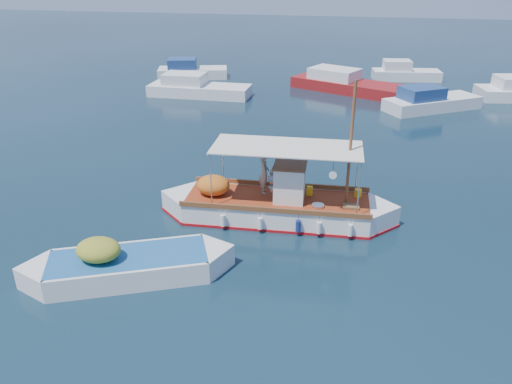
# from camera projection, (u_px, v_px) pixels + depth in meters

# --- Properties ---
(ground) EXTENTS (160.00, 160.00, 0.00)m
(ground) POSITION_uv_depth(u_px,v_px,m) (292.00, 228.00, 18.50)
(ground) COLOR black
(ground) RESTS_ON ground
(fishing_caique) EXTENTS (9.15, 2.85, 5.59)m
(fishing_caique) POSITION_uv_depth(u_px,v_px,m) (276.00, 206.00, 19.03)
(fishing_caique) COLOR white
(fishing_caique) RESTS_ON ground
(dinghy) EXTENTS (6.11, 3.65, 1.63)m
(dinghy) POSITION_uv_depth(u_px,v_px,m) (127.00, 267.00, 15.50)
(dinghy) COLOR white
(dinghy) RESTS_ON ground
(bg_boat_nw) EXTENTS (7.39, 2.41, 1.80)m
(bg_boat_nw) POSITION_uv_depth(u_px,v_px,m) (197.00, 89.00, 36.55)
(bg_boat_nw) COLOR silver
(bg_boat_nw) RESTS_ON ground
(bg_boat_n) EXTENTS (9.22, 6.29, 1.80)m
(bg_boat_n) POSITION_uv_depth(u_px,v_px,m) (346.00, 85.00, 37.86)
(bg_boat_n) COLOR maroon
(bg_boat_n) RESTS_ON ground
(bg_boat_ne) EXTENTS (6.66, 5.45, 1.80)m
(bg_boat_ne) POSITION_uv_depth(u_px,v_px,m) (430.00, 103.00, 33.05)
(bg_boat_ne) COLOR silver
(bg_boat_ne) RESTS_ON ground
(bg_boat_far_w) EXTENTS (6.15, 3.74, 1.80)m
(bg_boat_far_w) POSITION_uv_depth(u_px,v_px,m) (191.00, 72.00, 42.31)
(bg_boat_far_w) COLOR silver
(bg_boat_far_w) RESTS_ON ground
(bg_boat_far_n) EXTENTS (5.68, 2.71, 1.80)m
(bg_boat_far_n) POSITION_uv_depth(u_px,v_px,m) (404.00, 74.00, 41.50)
(bg_boat_far_n) COLOR silver
(bg_boat_far_n) RESTS_ON ground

